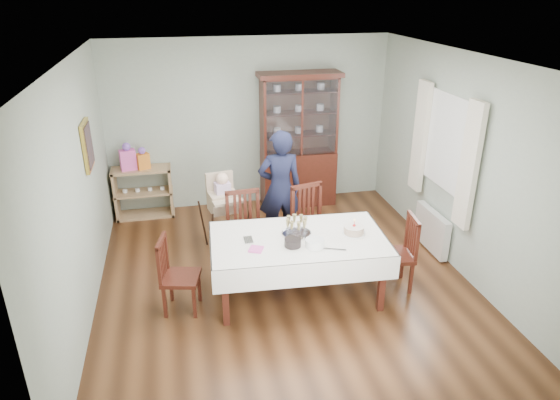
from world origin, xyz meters
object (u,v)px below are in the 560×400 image
object	(u,v)px
chair_end_left	(180,289)
chair_far_left	(247,247)
champagne_tray	(296,229)
gift_bag_pink	(128,158)
dining_table	(298,266)
china_cabinet	(299,139)
woman	(280,189)
high_chair	(224,220)
sideboard	(144,192)
birthday_cake	(354,230)
gift_bag_orange	(143,159)
chair_far_right	(312,241)
chair_end_right	(395,266)

from	to	relation	value
chair_end_left	chair_far_left	bearing A→B (deg)	-37.36
champagne_tray	gift_bag_pink	xyz separation A→B (m)	(-2.01, 2.54, 0.17)
champagne_tray	gift_bag_pink	world-z (taller)	gift_bag_pink
dining_table	china_cabinet	xyz separation A→B (m)	(0.66, 2.64, 0.74)
woman	high_chair	xyz separation A→B (m)	(-0.79, -0.03, -0.39)
sideboard	champagne_tray	xyz separation A→B (m)	(1.84, -2.56, 0.42)
china_cabinet	gift_bag_pink	world-z (taller)	china_cabinet
birthday_cake	dining_table	bearing A→B (deg)	176.47
woman	chair_far_left	bearing A→B (deg)	48.51
sideboard	birthday_cake	size ratio (longest dim) A/B	3.32
birthday_cake	gift_bag_orange	bearing A→B (deg)	132.38
chair_far_right	gift_bag_pink	world-z (taller)	gift_bag_pink
dining_table	china_cabinet	world-z (taller)	china_cabinet
dining_table	sideboard	distance (m)	3.23
chair_far_left	high_chair	distance (m)	0.64
high_chair	gift_bag_orange	distance (m)	1.79
high_chair	chair_end_right	bearing A→B (deg)	-46.07
china_cabinet	chair_end_left	world-z (taller)	china_cabinet
chair_far_left	birthday_cake	xyz separation A→B (m)	(1.15, -0.76, 0.50)
chair_far_left	gift_bag_pink	bearing A→B (deg)	124.61
chair_far_right	woman	bearing A→B (deg)	102.29
china_cabinet	gift_bag_pink	distance (m)	2.67
gift_bag_orange	gift_bag_pink	bearing A→B (deg)	180.00
dining_table	champagne_tray	world-z (taller)	champagne_tray
china_cabinet	chair_far_left	world-z (taller)	china_cabinet
chair_end_left	birthday_cake	size ratio (longest dim) A/B	3.30
chair_far_left	gift_bag_pink	xyz separation A→B (m)	(-1.51, 1.92, 0.68)
chair_far_left	champagne_tray	xyz separation A→B (m)	(0.50, -0.62, 0.52)
dining_table	chair_end_right	world-z (taller)	chair_end_right
high_chair	gift_bag_orange	bearing A→B (deg)	118.21
chair_far_left	woman	size ratio (longest dim) A/B	0.62
chair_end_left	champagne_tray	size ratio (longest dim) A/B	2.60
birthday_cake	gift_bag_orange	xyz separation A→B (m)	(-2.44, 2.68, 0.14)
chair_end_right	gift_bag_orange	bearing A→B (deg)	-125.01
high_chair	champagne_tray	distance (m)	1.45
champagne_tray	gift_bag_orange	distance (m)	3.11
gift_bag_pink	dining_table	bearing A→B (deg)	-52.68
gift_bag_pink	gift_bag_orange	bearing A→B (deg)	-0.00
birthday_cake	gift_bag_pink	distance (m)	3.78
chair_far_right	high_chair	distance (m)	1.25
chair_end_right	chair_far_left	bearing A→B (deg)	-107.83
chair_far_left	woman	xyz separation A→B (m)	(0.57, 0.61, 0.52)
chair_end_left	woman	world-z (taller)	woman
chair_far_right	chair_end_left	world-z (taller)	chair_far_right
china_cabinet	high_chair	size ratio (longest dim) A/B	1.92
chair_end_left	champagne_tray	bearing A→B (deg)	-73.02
sideboard	chair_end_right	xyz separation A→B (m)	(3.03, -2.73, -0.12)
chair_far_left	gift_bag_orange	world-z (taller)	gift_bag_orange
woman	gift_bag_pink	distance (m)	2.47
dining_table	gift_bag_pink	distance (m)	3.37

